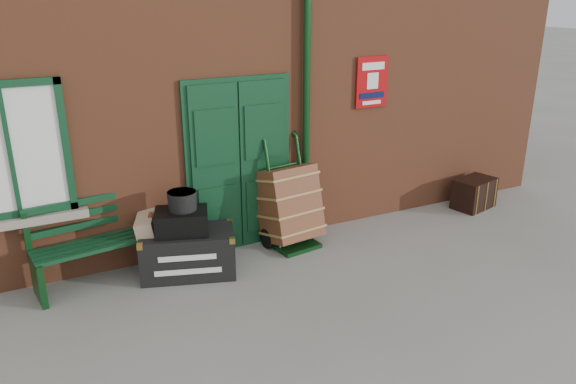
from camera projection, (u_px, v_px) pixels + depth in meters
ground at (313, 288)px, 6.50m from camera, size 80.00×80.00×0.00m
station_building at (206, 64)px, 8.69m from camera, size 10.30×4.30×4.36m
bench at (106, 237)px, 6.58m from camera, size 1.73×0.74×1.04m
houdini_trunk at (188, 252)px, 6.76m from camera, size 1.24×0.91×0.55m
strongbox at (182, 221)px, 6.60m from camera, size 0.71×0.61×0.28m
hatbox at (182, 201)px, 6.55m from camera, size 0.42×0.42×0.22m
suitcase_back at (151, 244)px, 6.78m from camera, size 0.46×0.58×0.74m
suitcase_front at (166, 245)px, 6.87m from camera, size 0.46×0.54×0.64m
porter_trolley at (289, 205)px, 7.46m from camera, size 0.80×0.85×1.45m
dark_trunk at (474, 193)px, 8.81m from camera, size 0.74×0.57×0.47m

